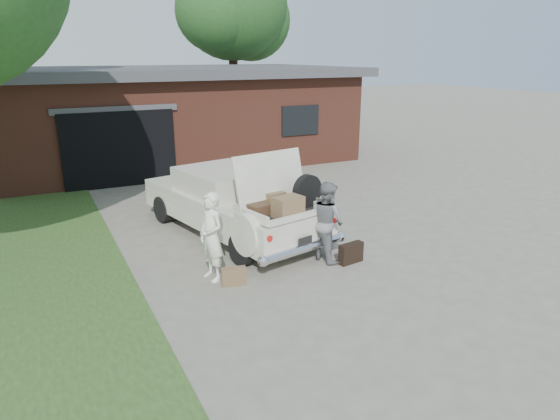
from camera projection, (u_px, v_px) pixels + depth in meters
name	position (u px, v px, depth m)	size (l,w,h in m)	color
ground	(296.00, 279.00, 8.67)	(90.00, 90.00, 0.00)	gray
house	(171.00, 113.00, 18.37)	(12.80, 7.80, 3.30)	brown
tree_right	(233.00, 9.00, 23.85)	(6.10, 5.31, 8.73)	#38281E
sedan	(232.00, 202.00, 10.71)	(2.83, 5.11, 1.98)	silver
woman_left	(211.00, 237.00, 8.47)	(0.57, 0.37, 1.56)	white
woman_right	(327.00, 221.00, 9.30)	(0.74, 0.58, 1.52)	slate
suitcase_left	(234.00, 277.00, 8.41)	(0.42, 0.13, 0.32)	brown
suitcase_right	(351.00, 253.00, 9.31)	(0.50, 0.16, 0.39)	black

